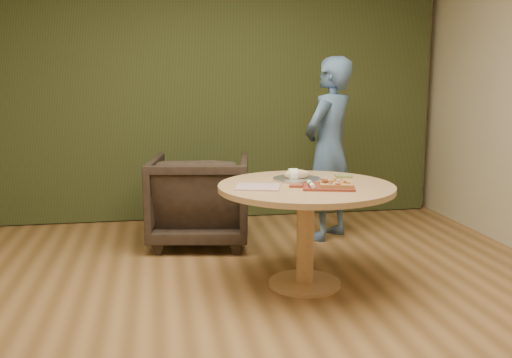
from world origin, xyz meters
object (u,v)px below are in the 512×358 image
Objects in this scene: pedestal_table at (306,204)px; person_standing at (329,149)px; armchair at (200,195)px; cutlery_roll at (311,184)px; flatbread_pizza at (336,184)px; bread_roll at (296,174)px; pizza_paddle at (327,187)px; serving_tray at (297,179)px.

person_standing is at bearing 65.92° from pedestal_table.
armchair is at bearing 118.51° from pedestal_table.
armchair is at bearing 121.58° from cutlery_roll.
bread_roll reaches higher than flatbread_pizza.
pedestal_table is 6.30× the size of cutlery_roll.
armchair reaches higher than pizza_paddle.
armchair is 0.53× the size of person_standing.
pedestal_table is at bearing -80.94° from bread_roll.
cutlery_roll is 1.03× the size of bread_roll.
person_standing reaches higher than serving_tray.
flatbread_pizza is 1.34× the size of cutlery_roll.
pedestal_table is at bearing 143.09° from pizza_paddle.
pizza_paddle is 2.44× the size of bread_roll.
cutlery_roll reaches higher than pedestal_table.
bread_roll is 0.22× the size of armchair.
pedestal_table is 1.33m from person_standing.
flatbread_pizza is 1.38m from person_standing.
person_standing is at bearing 61.15° from serving_tray.
flatbread_pizza is 0.18m from cutlery_roll.
bread_roll is 1.15m from person_standing.
bread_roll is (-0.03, 0.19, 0.18)m from pedestal_table.
pizza_paddle is 0.53× the size of armchair.
serving_tray is at bearing 98.74° from cutlery_roll.
flatbread_pizza is 0.38m from serving_tray.
cutlery_roll is 0.56× the size of serving_tray.
pedestal_table is 0.23m from pizza_paddle.
pedestal_table is 0.26m from bread_roll.
armchair reaches higher than flatbread_pizza.
armchair is (-0.66, 1.37, -0.33)m from cutlery_roll.
cutlery_roll is 0.33m from bread_roll.
pizza_paddle reaches higher than pedestal_table.
pizza_paddle is 0.36m from bread_roll.
armchair reaches higher than serving_tray.
pizza_paddle is 0.07m from flatbread_pizza.
bread_roll is at bearing 127.75° from pizza_paddle.
bread_roll is (-0.01, 0.00, 0.04)m from serving_tray.
person_standing is (1.20, -0.03, 0.40)m from armchair.
serving_tray is (-0.02, 0.33, -0.02)m from cutlery_roll.
pedestal_table is 4.68× the size of flatbread_pizza.
cutlery_roll is (-0.11, -0.01, 0.02)m from pizza_paddle.
pizza_paddle is 0.35m from serving_tray.
flatbread_pizza is 0.30× the size of armchair.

